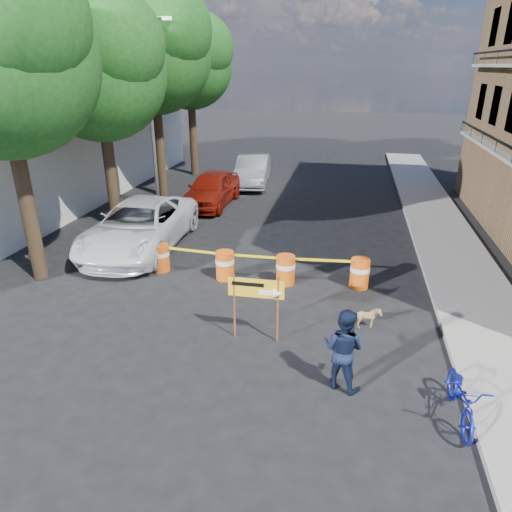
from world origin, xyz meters
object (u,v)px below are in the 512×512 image
at_px(suv_white, 140,226).
at_px(barrel_far_left, 161,257).
at_px(pedestrian, 343,349).
at_px(bicycle, 466,377).
at_px(barrel_mid_left, 225,265).
at_px(barrel_far_right, 360,273).
at_px(dog, 367,318).
at_px(detour_sign, 263,294).
at_px(sedan_silver, 253,171).
at_px(barrel_mid_right, 286,269).
at_px(sedan_red, 212,189).

bearing_deg(suv_white, barrel_far_left, -51.42).
bearing_deg(pedestrian, bicycle, -170.82).
distance_m(pedestrian, bicycle, 2.27).
bearing_deg(barrel_mid_left, suv_white, 153.02).
relative_size(barrel_far_left, barrel_mid_left, 1.00).
height_order(barrel_far_right, dog, barrel_far_right).
distance_m(detour_sign, bicycle, 4.53).
relative_size(bicycle, sedan_silver, 0.39).
xyz_separation_m(detour_sign, bicycle, (4.12, -1.85, -0.32)).
relative_size(barrel_far_right, sedan_silver, 0.19).
relative_size(barrel_mid_right, sedan_red, 0.19).
bearing_deg(sedan_red, sedan_silver, 77.88).
height_order(barrel_far_right, sedan_silver, sedan_silver).
xyz_separation_m(barrel_mid_left, detour_sign, (1.79, -3.14, 0.77)).
height_order(barrel_mid_left, detour_sign, detour_sign).
bearing_deg(sedan_red, suv_white, -97.26).
bearing_deg(barrel_far_right, suv_white, 168.24).
height_order(barrel_mid_left, bicycle, bicycle).
bearing_deg(barrel_mid_right, suv_white, 161.90).
height_order(barrel_far_right, detour_sign, detour_sign).
bearing_deg(sedan_red, barrel_mid_right, -57.48).
xyz_separation_m(barrel_mid_left, barrel_mid_right, (1.88, 0.05, 0.00)).
bearing_deg(sedan_red, bicycle, -54.34).
height_order(bicycle, suv_white, bicycle).
xyz_separation_m(barrel_mid_right, sedan_silver, (-3.58, 12.02, 0.32)).
bearing_deg(suv_white, detour_sign, -45.08).
distance_m(barrel_mid_left, detour_sign, 3.70).
bearing_deg(sedan_silver, barrel_mid_right, -79.48).
distance_m(dog, sedan_red, 12.08).
height_order(barrel_mid_left, sedan_silver, sedan_silver).
distance_m(barrel_far_left, suv_white, 2.26).
xyz_separation_m(bicycle, dog, (-1.65, 2.90, -0.64)).
relative_size(barrel_far_left, suv_white, 0.15).
bearing_deg(pedestrian, dog, -81.23).
bearing_deg(barrel_far_left, bicycle, -32.60).
height_order(pedestrian, sedan_red, pedestrian).
bearing_deg(detour_sign, dog, 22.11).
distance_m(barrel_far_right, detour_sign, 4.16).
relative_size(pedestrian, sedan_red, 0.38).
height_order(dog, suv_white, suv_white).
bearing_deg(suv_white, pedestrian, -43.33).
bearing_deg(sedan_silver, suv_white, -106.89).
bearing_deg(suv_white, dog, -29.04).
xyz_separation_m(barrel_far_left, pedestrian, (5.88, -4.67, 0.42)).
height_order(barrel_mid_left, barrel_mid_right, same).
height_order(detour_sign, sedan_red, detour_sign).
relative_size(barrel_mid_left, sedan_silver, 0.19).
bearing_deg(barrel_far_right, barrel_mid_right, -174.84).
distance_m(barrel_far_right, pedestrian, 4.78).
xyz_separation_m(suv_white, sedan_silver, (1.95, 10.21, -0.06)).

